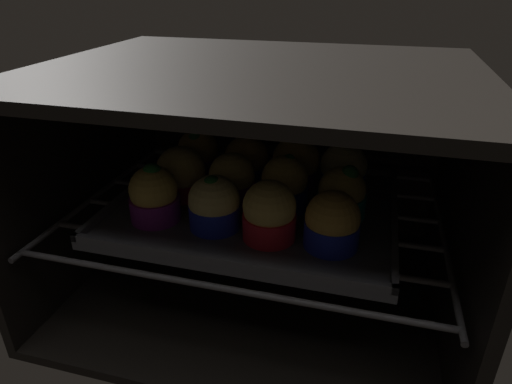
# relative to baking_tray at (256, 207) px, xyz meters

# --- Properties ---
(oven_cavity) EXTENTS (0.59, 0.47, 0.37)m
(oven_cavity) POSITION_rel_baking_tray_xyz_m (0.00, 0.05, 0.02)
(oven_cavity) COLOR black
(oven_cavity) RESTS_ON ground
(oven_rack) EXTENTS (0.55, 0.42, 0.01)m
(oven_rack) POSITION_rel_baking_tray_xyz_m (0.00, 0.01, -0.01)
(oven_rack) COLOR #4C494C
(oven_rack) RESTS_ON oven_cavity
(baking_tray) EXTENTS (0.41, 0.33, 0.02)m
(baking_tray) POSITION_rel_baking_tray_xyz_m (0.00, 0.00, 0.00)
(baking_tray) COLOR #4C4C51
(baking_tray) RESTS_ON oven_rack
(muffin_row0_col0) EXTENTS (0.07, 0.07, 0.09)m
(muffin_row0_col0) POSITION_rel_baking_tray_xyz_m (-0.13, -0.08, 0.04)
(muffin_row0_col0) COLOR #7A238C
(muffin_row0_col0) RESTS_ON baking_tray
(muffin_row0_col1) EXTENTS (0.07, 0.07, 0.08)m
(muffin_row0_col1) POSITION_rel_baking_tray_xyz_m (-0.04, -0.08, 0.04)
(muffin_row0_col1) COLOR #1928B7
(muffin_row0_col1) RESTS_ON baking_tray
(muffin_row0_col2) EXTENTS (0.07, 0.07, 0.08)m
(muffin_row0_col2) POSITION_rel_baking_tray_xyz_m (0.04, -0.09, 0.04)
(muffin_row0_col2) COLOR red
(muffin_row0_col2) RESTS_ON baking_tray
(muffin_row0_col3) EXTENTS (0.07, 0.07, 0.08)m
(muffin_row0_col3) POSITION_rel_baking_tray_xyz_m (0.12, -0.08, 0.04)
(muffin_row0_col3) COLOR #1928B7
(muffin_row0_col3) RESTS_ON baking_tray
(muffin_row1_col0) EXTENTS (0.08, 0.08, 0.08)m
(muffin_row1_col0) POSITION_rel_baking_tray_xyz_m (-0.12, -0.00, 0.04)
(muffin_row1_col0) COLOR red
(muffin_row1_col0) RESTS_ON baking_tray
(muffin_row1_col1) EXTENTS (0.07, 0.07, 0.08)m
(muffin_row1_col1) POSITION_rel_baking_tray_xyz_m (-0.04, 0.00, 0.04)
(muffin_row1_col1) COLOR #7A238C
(muffin_row1_col1) RESTS_ON baking_tray
(muffin_row1_col2) EXTENTS (0.07, 0.07, 0.08)m
(muffin_row1_col2) POSITION_rel_baking_tray_xyz_m (0.04, 0.00, 0.04)
(muffin_row1_col2) COLOR #1928B7
(muffin_row1_col2) RESTS_ON baking_tray
(muffin_row1_col3) EXTENTS (0.07, 0.07, 0.08)m
(muffin_row1_col3) POSITION_rel_baking_tray_xyz_m (0.13, -0.00, 0.04)
(muffin_row1_col3) COLOR #0C8C84
(muffin_row1_col3) RESTS_ON baking_tray
(muffin_row2_col0) EXTENTS (0.07, 0.07, 0.08)m
(muffin_row2_col0) POSITION_rel_baking_tray_xyz_m (-0.12, 0.08, 0.04)
(muffin_row2_col0) COLOR #7A238C
(muffin_row2_col0) RESTS_ON baking_tray
(muffin_row2_col1) EXTENTS (0.07, 0.07, 0.08)m
(muffin_row2_col1) POSITION_rel_baking_tray_xyz_m (-0.04, 0.08, 0.04)
(muffin_row2_col1) COLOR #1928B7
(muffin_row2_col1) RESTS_ON baking_tray
(muffin_row2_col2) EXTENTS (0.08, 0.08, 0.08)m
(muffin_row2_col2) POSITION_rel_baking_tray_xyz_m (0.04, 0.08, 0.04)
(muffin_row2_col2) COLOR #7A238C
(muffin_row2_col2) RESTS_ON baking_tray
(muffin_row2_col3) EXTENTS (0.07, 0.07, 0.08)m
(muffin_row2_col3) POSITION_rel_baking_tray_xyz_m (0.12, 0.08, 0.04)
(muffin_row2_col3) COLOR #1928B7
(muffin_row2_col3) RESTS_ON baking_tray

